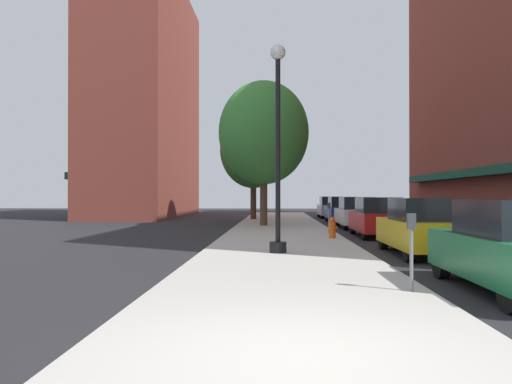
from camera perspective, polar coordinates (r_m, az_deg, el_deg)
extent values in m
plane|color=#232326|center=(23.65, 12.59, -4.59)|extent=(90.00, 90.00, 0.00)
cube|color=#B7B2A8|center=(24.26, 2.79, -4.35)|extent=(4.80, 50.00, 0.12)
cube|color=#144C38|center=(29.71, 25.83, 2.28)|extent=(0.90, 34.00, 0.50)
cube|color=brown|center=(44.26, -12.07, 9.92)|extent=(6.00, 18.00, 19.30)
cube|color=#144C38|center=(44.52, -16.26, 1.38)|extent=(0.90, 15.30, 0.50)
cylinder|color=black|center=(14.51, 2.47, -6.18)|extent=(0.48, 0.48, 0.30)
cylinder|color=black|center=(14.49, 2.47, 4.70)|extent=(0.14, 0.14, 5.20)
sphere|color=silver|center=(15.00, 2.46, 15.34)|extent=(0.44, 0.44, 0.44)
cylinder|color=#E05614|center=(19.56, 8.51, -4.21)|extent=(0.26, 0.26, 0.62)
sphere|color=#E05614|center=(19.54, 8.50, -3.16)|extent=(0.24, 0.24, 0.24)
cylinder|color=#E05614|center=(19.57, 8.91, -3.95)|extent=(0.12, 0.10, 0.10)
cylinder|color=slate|center=(9.06, 16.97, -7.27)|extent=(0.06, 0.06, 1.05)
cube|color=#33383D|center=(9.01, 16.96, -3.13)|extent=(0.14, 0.09, 0.26)
cylinder|color=slate|center=(22.20, 8.15, -3.20)|extent=(0.06, 0.06, 1.05)
cube|color=#33383D|center=(22.18, 8.15, -1.51)|extent=(0.14, 0.09, 0.26)
cylinder|color=#4C3823|center=(27.66, 0.86, -0.43)|extent=(0.40, 0.40, 3.20)
ellipsoid|color=#387F33|center=(27.87, 0.86, 6.65)|extent=(4.89, 4.89, 5.63)
cylinder|color=#422D1E|center=(35.01, -0.30, -0.55)|extent=(0.40, 0.40, 3.04)
ellipsoid|color=#2D6B28|center=(35.15, -0.30, 4.73)|extent=(4.58, 4.58, 5.27)
cylinder|color=black|center=(11.43, 20.00, -7.47)|extent=(0.22, 0.64, 0.64)
cylinder|color=black|center=(8.47, 26.73, -9.96)|extent=(0.22, 0.64, 0.64)
cylinder|color=black|center=(16.98, 14.03, -5.16)|extent=(0.22, 0.64, 0.64)
cylinder|color=black|center=(17.37, 19.09, -5.04)|extent=(0.22, 0.64, 0.64)
cylinder|color=black|center=(13.88, 16.74, -6.22)|extent=(0.22, 0.64, 0.64)
cylinder|color=black|center=(14.35, 22.82, -6.02)|extent=(0.22, 0.64, 0.64)
cube|color=gold|center=(15.59, 18.05, -4.40)|extent=(1.80, 4.30, 0.76)
cube|color=black|center=(15.41, 18.19, -1.84)|extent=(1.56, 2.20, 0.64)
cylinder|color=black|center=(23.39, 10.75, -3.85)|extent=(0.22, 0.64, 0.64)
cylinder|color=black|center=(23.67, 14.49, -3.81)|extent=(0.22, 0.64, 0.64)
cylinder|color=black|center=(20.24, 12.10, -4.39)|extent=(0.22, 0.64, 0.64)
cylinder|color=black|center=(20.56, 16.39, -4.32)|extent=(0.22, 0.64, 0.64)
cube|color=red|center=(21.93, 13.39, -3.24)|extent=(1.80, 4.30, 0.76)
cube|color=black|center=(21.76, 13.46, -1.42)|extent=(1.56, 2.20, 0.64)
cylinder|color=black|center=(29.00, 9.08, -3.18)|extent=(0.22, 0.64, 0.64)
cylinder|color=black|center=(29.23, 12.13, -3.16)|extent=(0.22, 0.64, 0.64)
cylinder|color=black|center=(25.83, 9.93, -3.53)|extent=(0.22, 0.64, 0.64)
cylinder|color=black|center=(26.09, 13.34, -3.49)|extent=(0.22, 0.64, 0.64)
cube|color=silver|center=(27.51, 11.10, -2.67)|extent=(1.80, 4.30, 0.76)
cube|color=black|center=(27.35, 11.14, -1.21)|extent=(1.56, 2.20, 0.64)
cylinder|color=black|center=(34.80, 7.94, -2.72)|extent=(0.22, 0.64, 0.64)
cylinder|color=black|center=(34.99, 10.48, -2.71)|extent=(0.22, 0.64, 0.64)
cylinder|color=black|center=(31.62, 8.51, -2.95)|extent=(0.22, 0.64, 0.64)
cylinder|color=black|center=(31.83, 11.31, -2.93)|extent=(0.22, 0.64, 0.64)
cube|color=#1E389E|center=(33.29, 9.55, -2.27)|extent=(1.80, 4.30, 0.76)
cube|color=black|center=(33.12, 9.58, -1.07)|extent=(1.56, 2.20, 0.64)
cylinder|color=black|center=(41.30, 7.03, -2.36)|extent=(0.22, 0.64, 0.64)
cylinder|color=black|center=(41.46, 9.18, -2.35)|extent=(0.22, 0.64, 0.64)
cylinder|color=black|center=(38.11, 7.44, -2.52)|extent=(0.22, 0.64, 0.64)
cylinder|color=black|center=(38.29, 9.76, -2.51)|extent=(0.22, 0.64, 0.64)
cube|color=#B2B2BA|center=(39.77, 8.35, -1.97)|extent=(1.80, 4.30, 0.76)
cube|color=black|center=(39.61, 8.37, -0.96)|extent=(1.56, 2.20, 0.64)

